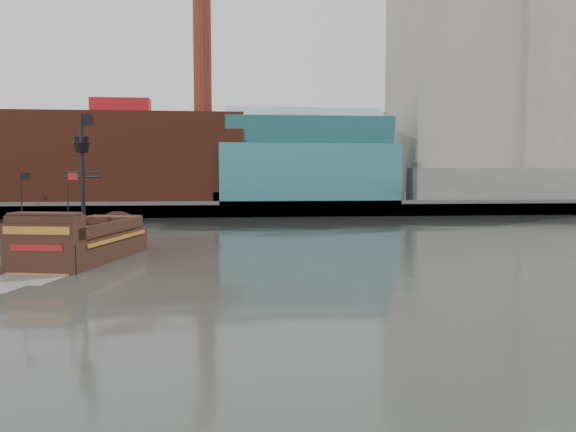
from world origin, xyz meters
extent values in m
plane|color=#262823|center=(0.00, 0.00, 0.00)|extent=(400.00, 400.00, 0.00)
cube|color=slate|center=(0.00, 92.00, 1.00)|extent=(220.00, 60.00, 2.00)
cube|color=#4C4C49|center=(0.00, 62.50, 1.30)|extent=(220.00, 1.00, 2.60)
cube|color=maroon|center=(-22.00, 72.00, 9.50)|extent=(42.00, 18.00, 15.00)
cube|color=#2C6E75|center=(10.00, 70.00, 7.00)|extent=(30.00, 16.00, 10.00)
cube|color=#A29787|center=(40.00, 80.00, 25.00)|extent=(20.00, 22.00, 46.00)
cube|color=#A49B89|center=(58.00, 76.00, 21.00)|extent=(18.00, 18.00, 38.00)
cube|color=#A29787|center=(50.00, 97.00, 28.00)|extent=(24.00, 20.00, 52.00)
cube|color=slate|center=(48.00, 66.00, 5.00)|extent=(40.00, 6.00, 6.00)
cylinder|color=maroon|center=(-8.00, 74.00, 28.00)|extent=(3.20, 3.20, 22.00)
cube|color=#2C6E75|center=(10.00, 70.00, 15.00)|extent=(28.00, 14.94, 8.78)
cube|color=black|center=(-15.00, 18.49, 0.66)|extent=(8.30, 14.09, 2.86)
cube|color=#482B1A|center=(-15.00, 18.49, 2.25)|extent=(7.47, 12.68, 0.33)
cube|color=black|center=(-13.83, 23.64, 2.64)|extent=(5.14, 3.61, 1.10)
cube|color=black|center=(-16.28, 12.92, 3.08)|extent=(5.48, 2.88, 1.98)
cube|color=black|center=(-16.50, 11.94, 1.32)|extent=(5.31, 1.47, 4.40)
cube|color=#B06B22|center=(-16.54, 11.78, 3.08)|extent=(4.84, 1.19, 0.55)
cube|color=maroon|center=(-16.54, 11.78, 1.87)|extent=(3.77, 0.94, 0.44)
cylinder|color=black|center=(-15.49, 20.30, 6.71)|extent=(0.37, 0.37, 8.58)
cylinder|color=black|center=(-14.48, 16.34, 6.38)|extent=(0.37, 0.37, 7.92)
cone|color=black|center=(-15.49, 20.30, 9.68)|extent=(1.45, 1.45, 0.77)
cone|color=black|center=(-14.48, 16.34, 9.02)|extent=(1.45, 1.45, 0.77)
cube|color=black|center=(-15.01, 20.19, 11.66)|extent=(0.97, 0.25, 0.60)
cube|color=black|center=(-14.00, 16.23, 11.00)|extent=(0.97, 0.25, 0.60)
cube|color=#959A95|center=(-16.92, 10.13, 0.01)|extent=(5.44, 4.90, 0.02)
camera|label=1|loc=(-3.05, -28.40, 7.00)|focal=35.00mm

